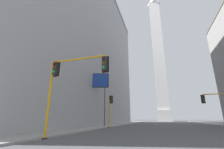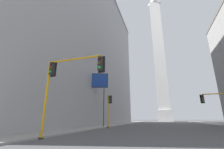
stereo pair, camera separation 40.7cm
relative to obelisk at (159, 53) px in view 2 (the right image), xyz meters
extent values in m
cube|color=gray|center=(-12.56, -52.62, -37.75)|extent=(5.00, 98.67, 0.15)
cube|color=#9E9EA0|center=(-27.56, -49.63, -17.57)|extent=(28.19, 55.90, 40.50)
cube|color=silver|center=(0.00, 0.00, -34.97)|extent=(7.58, 7.58, 5.71)
cube|color=white|center=(0.00, 0.00, 0.95)|extent=(6.07, 6.07, 66.12)
pyramid|color=white|center=(0.00, 0.00, 37.34)|extent=(6.07, 6.07, 6.67)
cylinder|color=orange|center=(-10.00, -74.08, -34.69)|extent=(0.18, 0.18, 6.26)
cylinder|color=#262626|center=(-10.00, -74.08, -37.77)|extent=(0.40, 0.40, 0.10)
cube|color=black|center=(-9.71, -74.08, -32.26)|extent=(0.36, 0.36, 1.10)
cube|color=black|center=(-9.69, -73.90, -32.26)|extent=(0.58, 0.07, 1.32)
sphere|color=#410907|center=(-9.72, -74.27, -31.92)|extent=(0.22, 0.22, 0.22)
sphere|color=#483506|center=(-9.72, -74.27, -32.26)|extent=(0.22, 0.22, 0.22)
sphere|color=green|center=(-9.72, -74.27, -32.60)|extent=(0.22, 0.22, 0.22)
cylinder|color=orange|center=(-7.63, -74.08, -31.66)|extent=(4.72, 0.14, 0.14)
sphere|color=orange|center=(-10.00, -74.08, -31.66)|extent=(0.18, 0.18, 0.18)
cube|color=black|center=(-5.27, -74.08, -32.33)|extent=(0.36, 0.36, 1.10)
cube|color=black|center=(-5.26, -73.90, -32.33)|extent=(0.58, 0.07, 1.32)
sphere|color=#410907|center=(-5.29, -74.27, -31.99)|extent=(0.22, 0.22, 0.22)
sphere|color=#483506|center=(-5.29, -74.27, -32.33)|extent=(0.22, 0.22, 0.22)
sphere|color=green|center=(-5.29, -74.27, -32.67)|extent=(0.22, 0.22, 0.22)
cylinder|color=orange|center=(7.43, -58.04, -32.79)|extent=(5.17, 0.14, 0.14)
cube|color=black|center=(4.84, -58.04, -33.46)|extent=(0.37, 0.37, 1.10)
cube|color=black|center=(4.82, -57.86, -33.46)|extent=(0.58, 0.09, 1.32)
sphere|color=#410907|center=(4.86, -58.23, -33.12)|extent=(0.22, 0.22, 0.22)
sphere|color=#483506|center=(4.86, -58.23, -33.46)|extent=(0.22, 0.22, 0.22)
sphere|color=green|center=(4.86, -58.23, -33.80)|extent=(0.22, 0.22, 0.22)
cylinder|color=orange|center=(-9.78, -59.62, -35.15)|extent=(0.18, 0.18, 5.34)
cylinder|color=#262626|center=(-9.78, -59.62, -37.77)|extent=(0.40, 0.40, 0.10)
cube|color=black|center=(-9.49, -59.62, -33.18)|extent=(0.37, 0.37, 1.10)
cube|color=black|center=(-9.47, -59.45, -33.18)|extent=(0.58, 0.09, 1.32)
sphere|color=#410907|center=(-9.51, -59.81, -32.84)|extent=(0.22, 0.22, 0.22)
sphere|color=#483506|center=(-9.51, -59.81, -33.18)|extent=(0.22, 0.22, 0.22)
sphere|color=green|center=(-9.51, -59.81, -33.52)|extent=(0.22, 0.22, 0.22)
cylinder|color=#3F3F42|center=(-13.98, -58.84, -34.20)|extent=(0.18, 0.18, 7.25)
cylinder|color=#3F3F42|center=(-11.28, -57.86, -34.20)|extent=(0.18, 0.18, 7.25)
cube|color=navy|center=(-12.63, -58.35, -29.30)|extent=(3.93, 1.63, 2.56)
cube|color=black|center=(-12.63, -58.35, -29.30)|extent=(4.12, 1.60, 2.80)
camera|label=1|loc=(-1.51, -84.07, -36.33)|focal=24.00mm
camera|label=2|loc=(-1.12, -83.94, -36.33)|focal=24.00mm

